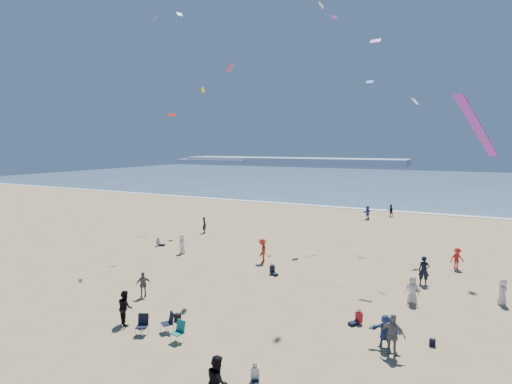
% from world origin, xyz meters
% --- Properties ---
extents(ground, '(220.00, 220.00, 0.00)m').
position_xyz_m(ground, '(0.00, 0.00, 0.00)').
color(ground, tan).
rests_on(ground, ground).
extents(ocean, '(220.00, 100.00, 0.06)m').
position_xyz_m(ocean, '(0.00, 95.00, 0.03)').
color(ocean, '#476B84').
rests_on(ocean, ground).
extents(surf_line, '(220.00, 1.20, 0.08)m').
position_xyz_m(surf_line, '(0.00, 45.00, 0.04)').
color(surf_line, white).
rests_on(surf_line, ground).
extents(headland_far, '(110.00, 20.00, 3.20)m').
position_xyz_m(headland_far, '(-60.00, 170.00, 1.60)').
color(headland_far, '#7A8EA8').
rests_on(headland_far, ground).
extents(headland_near, '(40.00, 14.00, 2.00)m').
position_xyz_m(headland_near, '(-100.00, 165.00, 1.00)').
color(headland_near, '#7A8EA8').
rests_on(headland_near, ground).
extents(standing_flyers, '(27.16, 44.00, 1.93)m').
position_xyz_m(standing_flyers, '(4.55, 13.96, 0.88)').
color(standing_flyers, silver).
rests_on(standing_flyers, ground).
extents(seated_group, '(21.23, 21.06, 0.84)m').
position_xyz_m(seated_group, '(2.19, 5.58, 0.42)').
color(seated_group, silver).
rests_on(seated_group, ground).
extents(chair_cluster, '(2.74, 1.61, 1.00)m').
position_xyz_m(chair_cluster, '(0.34, 0.99, 0.50)').
color(chair_cluster, black).
rests_on(chair_cluster, ground).
extents(white_tote, '(0.35, 0.20, 0.40)m').
position_xyz_m(white_tote, '(-1.09, 1.26, 0.20)').
color(white_tote, silver).
rests_on(white_tote, ground).
extents(black_backpack, '(0.30, 0.22, 0.38)m').
position_xyz_m(black_backpack, '(-0.05, 2.74, 0.19)').
color(black_backpack, black).
rests_on(black_backpack, ground).
extents(navy_bag, '(0.28, 0.18, 0.34)m').
position_xyz_m(navy_bag, '(12.27, 5.86, 0.17)').
color(navy_bag, black).
rests_on(navy_bag, ground).
extents(kites_aloft, '(35.44, 35.96, 24.74)m').
position_xyz_m(kites_aloft, '(9.24, 12.53, 15.25)').
color(kites_aloft, white).
rests_on(kites_aloft, ground).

